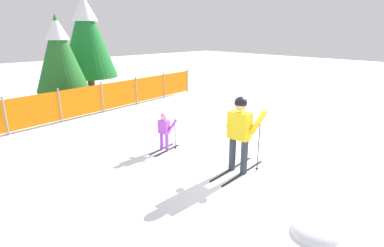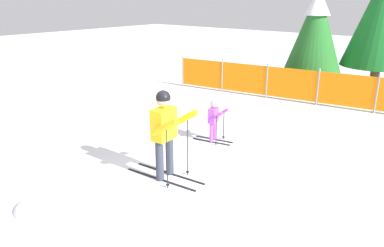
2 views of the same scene
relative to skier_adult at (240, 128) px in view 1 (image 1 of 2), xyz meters
The scene contains 7 objects.
ground_plane 1.04m from the skier_adult, 22.88° to the left, with size 60.00×60.00×0.00m, color white.
skier_adult is the anchor object (origin of this frame).
skier_child 2.20m from the skier_adult, 101.38° to the left, with size 0.99×0.50×1.03m.
safety_fence 6.79m from the skier_adult, 87.94° to the left, with size 10.19×1.43×1.19m.
conifer_far 9.87m from the skier_adult, 83.00° to the left, with size 2.50×2.50×4.64m.
conifer_near 8.36m from the skier_adult, 94.24° to the left, with size 1.97×1.97×3.65m.
snow_mound 2.54m from the skier_adult, 110.34° to the right, with size 0.88×0.75×0.35m, color white.
Camera 1 is at (-5.10, -3.79, 3.04)m, focal length 28.00 mm.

